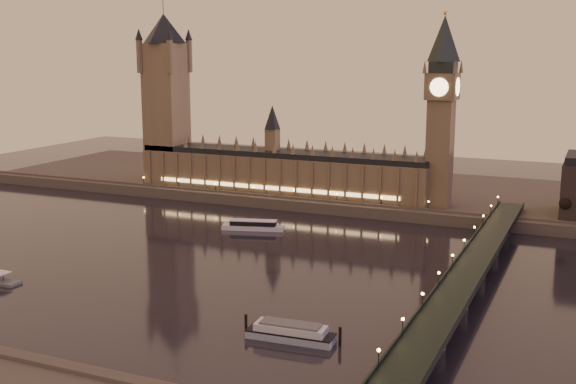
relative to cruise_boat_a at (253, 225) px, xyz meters
The scene contains 9 objects.
ground 59.11m from the cruise_boat_a, 64.58° to the right, with size 700.00×700.00×0.00m, color black.
far_embankment 124.62m from the cruise_boat_a, 63.63° to the left, with size 560.00×130.00×6.00m, color #423D35.
palace_of_westminster 71.92m from the cruise_boat_a, 102.32° to the left, with size 180.00×26.62×52.00m.
victoria_tower 132.57m from the cruise_boat_a, 144.44° to the left, with size 31.68×31.68×118.00m.
big_ben 121.16m from the cruise_boat_a, 40.45° to the left, with size 17.68×17.68×104.00m.
westminster_bridge 128.60m from the cruise_boat_a, 24.52° to the right, with size 13.20×260.00×15.30m.
bare_tree_0 157.32m from the cruise_boat_a, 20.79° to the left, with size 6.06×6.06×12.32m.
cruise_boat_a is the anchor object (origin of this frame).
moored_barge 143.24m from the cruise_boat_a, 58.65° to the right, with size 32.62×9.82×5.99m.
Camera 1 is at (135.44, -265.87, 90.41)m, focal length 45.00 mm.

